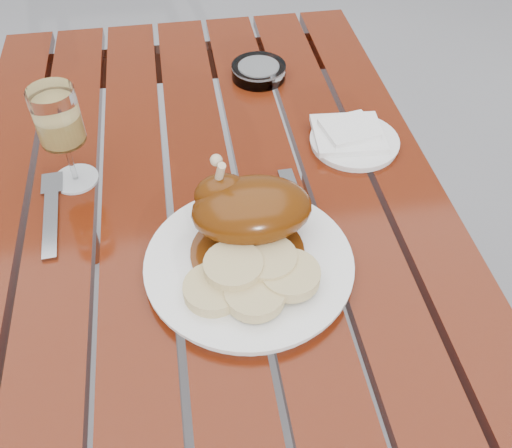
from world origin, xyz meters
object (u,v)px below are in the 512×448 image
at_px(table, 215,318).
at_px(dinner_plate, 249,264).
at_px(side_plate, 354,142).
at_px(wine_glass, 64,138).
at_px(ashtray, 259,71).

bearing_deg(table, dinner_plate, -74.31).
distance_m(dinner_plate, side_plate, 0.35).
relative_size(dinner_plate, side_plate, 1.88).
bearing_deg(side_plate, table, -164.52).
height_order(table, side_plate, side_plate).
xyz_separation_m(table, side_plate, (0.28, 0.08, 0.38)).
relative_size(dinner_plate, wine_glass, 1.71).
relative_size(table, dinner_plate, 3.94).
bearing_deg(dinner_plate, ashtray, 79.09).
height_order(dinner_plate, side_plate, dinner_plate).
distance_m(dinner_plate, wine_glass, 0.36).
distance_m(table, dinner_plate, 0.43).
bearing_deg(side_plate, ashtray, 118.31).
bearing_deg(ashtray, table, -114.24).
distance_m(dinner_plate, ashtray, 0.52).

